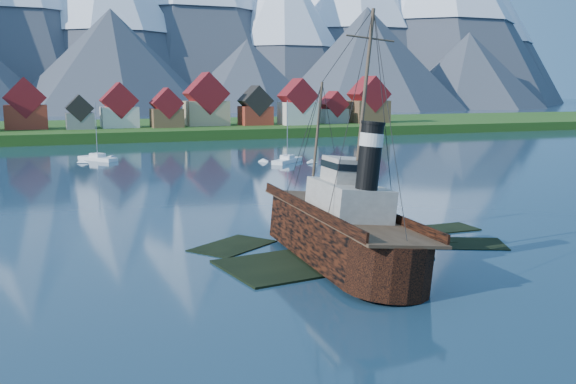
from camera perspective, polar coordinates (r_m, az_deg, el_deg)
name	(u,v)px	position (r m, az deg, el deg)	size (l,w,h in m)	color
ground	(344,252)	(60.31, 4.97, -5.37)	(1400.00, 1400.00, 0.00)	#1A354A
shoal	(350,249)	(63.03, 5.55, -5.06)	(31.71, 21.24, 1.14)	black
shore_bank	(121,134)	(224.30, -14.66, 5.05)	(600.00, 80.00, 3.20)	#144112
seawall	(137,142)	(186.72, -13.27, 4.32)	(600.00, 2.50, 2.00)	#3F3D38
town	(10,110)	(204.68, -23.46, 6.74)	(250.96, 16.69, 17.30)	maroon
tugboat_wreck	(330,226)	(57.99, 3.72, -3.03)	(6.68, 28.79, 22.81)	black
sailboat_c	(98,159)	(141.64, -16.57, 2.81)	(7.63, 9.65, 12.83)	white
sailboat_d	(287,161)	(132.02, -0.06, 2.76)	(8.77, 8.44, 13.30)	white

